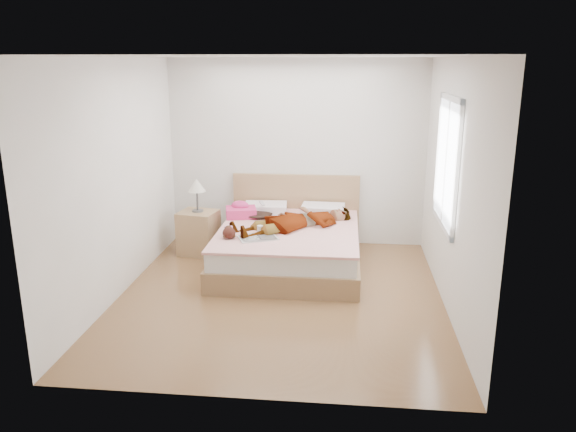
{
  "coord_description": "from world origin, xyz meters",
  "views": [
    {
      "loc": [
        0.69,
        -5.8,
        2.57
      ],
      "look_at": [
        0.0,
        0.85,
        0.7
      ],
      "focal_mm": 35.0,
      "sensor_mm": 36.0,
      "label": 1
    }
  ],
  "objects_px": {
    "woman": "(296,217)",
    "coffee_mug": "(260,229)",
    "phone": "(262,203)",
    "bed": "(289,244)",
    "towel": "(241,211)",
    "plush_toy": "(229,232)",
    "nightstand": "(199,229)",
    "magazine": "(258,238)"
  },
  "relations": [
    {
      "from": "towel",
      "to": "coffee_mug",
      "type": "distance_m",
      "value": 0.77
    },
    {
      "from": "plush_toy",
      "to": "woman",
      "type": "bearing_deg",
      "value": 36.96
    },
    {
      "from": "towel",
      "to": "plush_toy",
      "type": "height_order",
      "value": "towel"
    },
    {
      "from": "woman",
      "to": "nightstand",
      "type": "xyz_separation_m",
      "value": [
        -1.36,
        0.27,
        -0.28
      ]
    },
    {
      "from": "woman",
      "to": "bed",
      "type": "height_order",
      "value": "bed"
    },
    {
      "from": "plush_toy",
      "to": "nightstand",
      "type": "xyz_separation_m",
      "value": [
        -0.6,
        0.84,
        -0.23
      ]
    },
    {
      "from": "phone",
      "to": "bed",
      "type": "distance_m",
      "value": 0.73
    },
    {
      "from": "bed",
      "to": "magazine",
      "type": "distance_m",
      "value": 0.67
    },
    {
      "from": "phone",
      "to": "coffee_mug",
      "type": "distance_m",
      "value": 0.73
    },
    {
      "from": "phone",
      "to": "nightstand",
      "type": "xyz_separation_m",
      "value": [
        -0.86,
        -0.13,
        -0.35
      ]
    },
    {
      "from": "bed",
      "to": "coffee_mug",
      "type": "height_order",
      "value": "bed"
    },
    {
      "from": "towel",
      "to": "coffee_mug",
      "type": "height_order",
      "value": "towel"
    },
    {
      "from": "bed",
      "to": "coffee_mug",
      "type": "bearing_deg",
      "value": -139.55
    },
    {
      "from": "magazine",
      "to": "nightstand",
      "type": "bearing_deg",
      "value": 139.04
    },
    {
      "from": "woman",
      "to": "plush_toy",
      "type": "height_order",
      "value": "woman"
    },
    {
      "from": "towel",
      "to": "magazine",
      "type": "xyz_separation_m",
      "value": [
        0.38,
        -0.92,
        -0.08
      ]
    },
    {
      "from": "towel",
      "to": "plush_toy",
      "type": "relative_size",
      "value": 1.78
    },
    {
      "from": "coffee_mug",
      "to": "nightstand",
      "type": "bearing_deg",
      "value": 148.42
    },
    {
      "from": "woman",
      "to": "bed",
      "type": "relative_size",
      "value": 0.82
    },
    {
      "from": "towel",
      "to": "phone",
      "type": "bearing_deg",
      "value": 6.73
    },
    {
      "from": "towel",
      "to": "plush_toy",
      "type": "xyz_separation_m",
      "value": [
        0.03,
        -0.94,
        -0.02
      ]
    },
    {
      "from": "woman",
      "to": "coffee_mug",
      "type": "height_order",
      "value": "woman"
    },
    {
      "from": "towel",
      "to": "magazine",
      "type": "relative_size",
      "value": 0.86
    },
    {
      "from": "woman",
      "to": "magazine",
      "type": "distance_m",
      "value": 0.7
    },
    {
      "from": "woman",
      "to": "plush_toy",
      "type": "distance_m",
      "value": 0.95
    },
    {
      "from": "phone",
      "to": "woman",
      "type": "bearing_deg",
      "value": -74.58
    },
    {
      "from": "coffee_mug",
      "to": "nightstand",
      "type": "xyz_separation_m",
      "value": [
        -0.94,
        0.58,
        -0.21
      ]
    },
    {
      "from": "towel",
      "to": "coffee_mug",
      "type": "relative_size",
      "value": 4.3
    },
    {
      "from": "phone",
      "to": "towel",
      "type": "distance_m",
      "value": 0.31
    },
    {
      "from": "woman",
      "to": "coffee_mug",
      "type": "xyz_separation_m",
      "value": [
        -0.42,
        -0.31,
        -0.07
      ]
    },
    {
      "from": "towel",
      "to": "nightstand",
      "type": "xyz_separation_m",
      "value": [
        -0.57,
        -0.1,
        -0.25
      ]
    },
    {
      "from": "coffee_mug",
      "to": "woman",
      "type": "bearing_deg",
      "value": 36.39
    },
    {
      "from": "woman",
      "to": "bed",
      "type": "distance_m",
      "value": 0.36
    },
    {
      "from": "bed",
      "to": "towel",
      "type": "height_order",
      "value": "bed"
    },
    {
      "from": "phone",
      "to": "towel",
      "type": "bearing_deg",
      "value": 150.81
    },
    {
      "from": "towel",
      "to": "nightstand",
      "type": "height_order",
      "value": "nightstand"
    },
    {
      "from": "magazine",
      "to": "phone",
      "type": "bearing_deg",
      "value": 95.44
    },
    {
      "from": "phone",
      "to": "coffee_mug",
      "type": "relative_size",
      "value": 0.92
    },
    {
      "from": "towel",
      "to": "coffee_mug",
      "type": "bearing_deg",
      "value": -61.31
    },
    {
      "from": "towel",
      "to": "nightstand",
      "type": "relative_size",
      "value": 0.44
    },
    {
      "from": "phone",
      "to": "plush_toy",
      "type": "relative_size",
      "value": 0.38
    },
    {
      "from": "magazine",
      "to": "plush_toy",
      "type": "relative_size",
      "value": 2.06
    }
  ]
}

